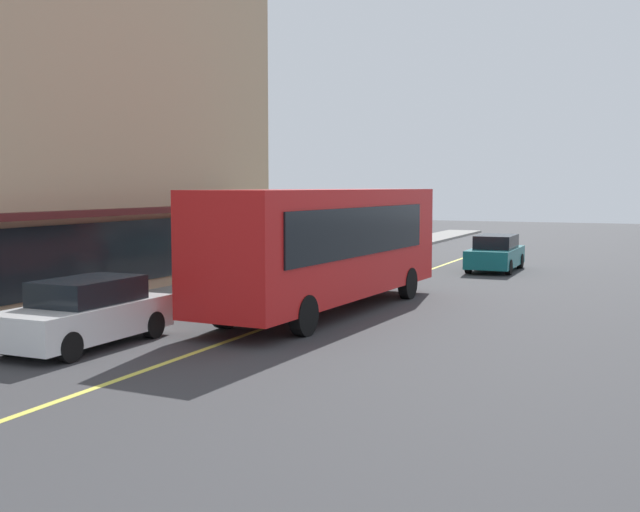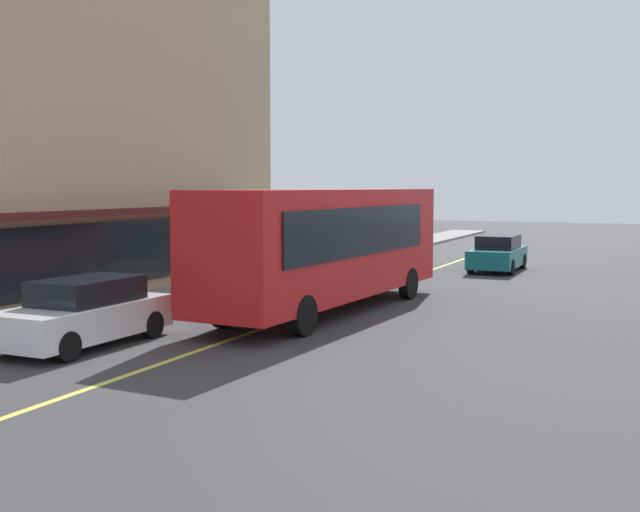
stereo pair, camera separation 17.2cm
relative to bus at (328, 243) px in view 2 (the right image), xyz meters
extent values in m
plane|color=#38383A|center=(0.79, 0.43, -1.99)|extent=(120.00, 120.00, 0.00)
cube|color=gray|center=(0.79, 5.62, -1.91)|extent=(80.00, 2.57, 0.15)
cube|color=#D8D14C|center=(0.79, 0.43, -1.98)|extent=(36.00, 0.16, 0.01)
cube|color=#4C1919|center=(-1.15, 6.66, 0.81)|extent=(15.14, 0.70, 0.20)
cube|color=black|center=(-1.15, 6.88, -0.49)|extent=(12.98, 0.08, 2.00)
cube|color=red|center=(-0.04, 0.00, 0.01)|extent=(11.12, 3.12, 3.00)
cube|color=black|center=(5.40, -0.31, 0.37)|extent=(0.24, 2.10, 1.80)
cube|color=black|center=(-0.26, 1.29, 0.37)|extent=(8.79, 0.56, 1.32)
cube|color=black|center=(-0.41, -1.25, 0.37)|extent=(8.79, 0.56, 1.32)
cube|color=#0CF259|center=(5.47, -0.31, 1.26)|extent=(0.19, 1.90, 0.36)
cube|color=#2D2D33|center=(5.50, -0.31, -1.24)|extent=(0.30, 2.41, 0.40)
cylinder|color=black|center=(3.54, 0.93, -1.49)|extent=(1.02, 0.36, 1.00)
cylinder|color=black|center=(3.41, -1.33, -1.49)|extent=(1.02, 0.36, 1.00)
cylinder|color=black|center=(-3.49, 1.33, -1.49)|extent=(1.02, 0.36, 1.00)
cylinder|color=black|center=(-3.62, -0.93, -1.49)|extent=(1.02, 0.36, 1.00)
cylinder|color=#2D2D33|center=(4.96, 4.66, -0.24)|extent=(0.12, 0.12, 3.20)
cube|color=black|center=(4.96, 4.86, 0.91)|extent=(0.30, 0.30, 0.90)
sphere|color=red|center=(4.96, 5.03, 1.18)|extent=(0.18, 0.18, 0.18)
sphere|color=orange|center=(4.96, 5.03, 0.91)|extent=(0.18, 0.18, 0.18)
sphere|color=green|center=(4.96, 5.03, 0.64)|extent=(0.18, 0.18, 0.18)
cube|color=yellow|center=(13.08, 3.08, -1.39)|extent=(4.39, 2.02, 0.75)
cube|color=black|center=(13.23, 3.07, -0.74)|extent=(2.48, 1.63, 0.55)
cylinder|color=black|center=(11.62, 2.33, -1.67)|extent=(0.65, 0.25, 0.64)
cylinder|color=black|center=(11.71, 3.97, -1.67)|extent=(0.65, 0.25, 0.64)
cylinder|color=black|center=(14.46, 2.19, -1.67)|extent=(0.65, 0.25, 0.64)
cylinder|color=black|center=(14.54, 3.83, -1.67)|extent=(0.65, 0.25, 0.64)
cube|color=white|center=(-6.70, 3.06, -1.39)|extent=(4.32, 1.85, 0.75)
cube|color=black|center=(-6.55, 3.06, -0.74)|extent=(2.43, 1.54, 0.55)
cylinder|color=black|center=(-8.13, 2.26, -1.67)|extent=(0.64, 0.23, 0.64)
cylinder|color=black|center=(-8.11, 3.90, -1.67)|extent=(0.64, 0.23, 0.64)
cylinder|color=black|center=(-5.29, 2.23, -1.67)|extent=(0.64, 0.23, 0.64)
cylinder|color=black|center=(-5.27, 3.87, -1.67)|extent=(0.64, 0.23, 0.64)
cube|color=#14666B|center=(12.93, -2.23, -1.39)|extent=(4.31, 1.83, 0.75)
cube|color=black|center=(13.08, -2.23, -0.74)|extent=(2.42, 1.53, 0.55)
cylinder|color=black|center=(11.52, -3.06, -1.67)|extent=(0.64, 0.22, 0.64)
cylinder|color=black|center=(11.51, -1.42, -1.67)|extent=(0.64, 0.22, 0.64)
cylinder|color=black|center=(14.36, -3.04, -1.67)|extent=(0.64, 0.22, 0.64)
cylinder|color=black|center=(14.35, -1.40, -1.67)|extent=(0.64, 0.22, 0.64)
cylinder|color=black|center=(1.14, 4.74, -1.42)|extent=(0.18, 0.18, 0.84)
cylinder|color=maroon|center=(1.14, 4.74, -0.66)|extent=(0.34, 0.34, 0.66)
sphere|color=tan|center=(1.14, 4.74, -0.21)|extent=(0.23, 0.23, 0.23)
camera|label=1|loc=(-20.50, -8.76, 1.60)|focal=44.08mm
camera|label=2|loc=(-20.43, -8.92, 1.60)|focal=44.08mm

